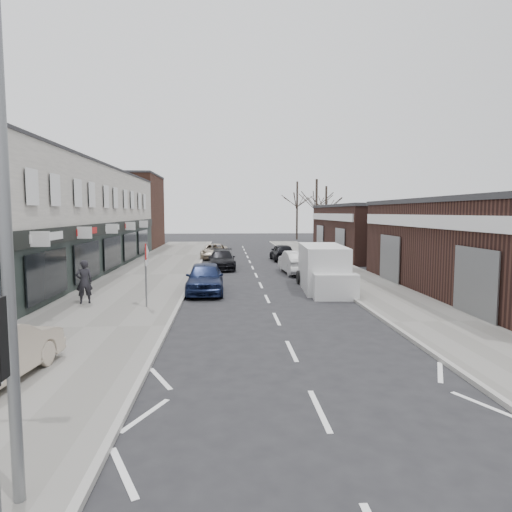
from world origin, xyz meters
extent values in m
plane|color=black|center=(0.00, 0.00, 0.00)|extent=(160.00, 160.00, 0.00)
cube|color=slate|center=(-6.75, 22.00, 0.06)|extent=(5.50, 64.00, 0.12)
cube|color=slate|center=(5.75, 22.00, 0.06)|extent=(3.50, 64.00, 0.12)
cube|color=beige|center=(-13.50, 19.50, 3.55)|extent=(8.00, 41.00, 7.10)
cube|color=#48291F|center=(-13.50, 45.00, 4.00)|extent=(8.00, 10.00, 8.00)
cube|color=#331C17|center=(12.50, 34.00, 2.25)|extent=(10.00, 16.00, 4.50)
cylinder|color=slate|center=(-4.70, -0.80, 4.12)|extent=(0.16, 0.16, 8.00)
cylinder|color=slate|center=(-5.20, 12.00, 1.37)|extent=(0.07, 0.07, 2.50)
cube|color=white|center=(-5.15, 12.00, 1.97)|extent=(0.04, 0.45, 0.25)
cube|color=silver|center=(3.13, 16.55, 1.15)|extent=(2.42, 5.17, 2.30)
cube|color=silver|center=(3.13, 13.59, 0.60)|extent=(2.08, 1.01, 1.21)
cylinder|color=black|center=(2.20, 14.79, 0.38)|extent=(0.24, 0.77, 0.77)
cylinder|color=black|center=(4.07, 14.79, 0.38)|extent=(0.24, 0.77, 0.77)
cylinder|color=black|center=(2.20, 18.32, 0.38)|extent=(0.24, 0.77, 0.77)
cylinder|color=black|center=(4.07, 18.32, 0.38)|extent=(0.24, 0.77, 0.77)
imported|color=black|center=(-7.97, 12.89, 1.06)|extent=(0.81, 0.69, 1.88)
imported|color=#141D3F|center=(-2.96, 15.77, 0.77)|extent=(1.87, 4.53, 1.53)
imported|color=black|center=(-2.23, 25.39, 0.67)|extent=(2.00, 4.66, 1.34)
imported|color=#AFA18C|center=(-2.92, 32.65, 0.64)|extent=(2.41, 4.71, 1.27)
imported|color=silver|center=(2.66, 22.62, 0.76)|extent=(1.90, 4.72, 1.52)
imported|color=black|center=(2.73, 30.67, 0.71)|extent=(1.87, 4.25, 1.43)
camera|label=1|loc=(-1.86, -6.85, 4.03)|focal=32.00mm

